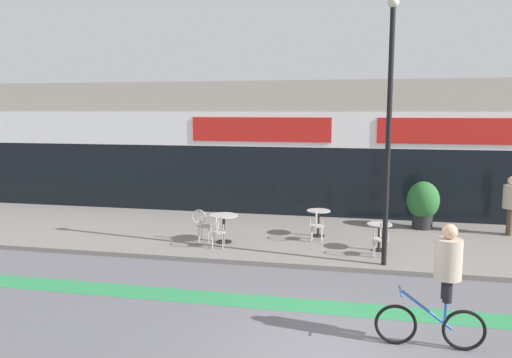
{
  "coord_description": "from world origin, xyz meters",
  "views": [
    {
      "loc": [
        0.26,
        -7.05,
        3.81
      ],
      "look_at": [
        -2.71,
        6.96,
        1.81
      ],
      "focal_mm": 35.0,
      "sensor_mm": 36.0,
      "label": 1
    }
  ],
  "objects_px": {
    "bistro_table_2": "(379,232)",
    "planter_pot": "(423,203)",
    "lamp_post": "(389,117)",
    "bistro_table_1": "(319,218)",
    "cafe_chair_1_near": "(317,224)",
    "cafe_chair_2_near": "(380,237)",
    "cyclist_0": "(443,278)",
    "cafe_chair_0_near": "(218,229)",
    "bistro_table_0": "(224,223)",
    "pedestrian_near_end": "(511,200)",
    "cafe_chair_0_side": "(202,223)"
  },
  "relations": [
    {
      "from": "planter_pot",
      "to": "lamp_post",
      "type": "height_order",
      "value": "lamp_post"
    },
    {
      "from": "bistro_table_0",
      "to": "cafe_chair_0_side",
      "type": "xyz_separation_m",
      "value": [
        -0.63,
        -0.0,
        -0.05
      ]
    },
    {
      "from": "cafe_chair_0_side",
      "to": "pedestrian_near_end",
      "type": "bearing_deg",
      "value": 14.88
    },
    {
      "from": "bistro_table_0",
      "to": "planter_pot",
      "type": "xyz_separation_m",
      "value": [
        5.62,
        2.88,
        0.24
      ]
    },
    {
      "from": "bistro_table_1",
      "to": "cafe_chair_1_near",
      "type": "distance_m",
      "value": 0.63
    },
    {
      "from": "cafe_chair_2_near",
      "to": "cyclist_0",
      "type": "xyz_separation_m",
      "value": [
        0.79,
        -4.52,
        0.54
      ]
    },
    {
      "from": "bistro_table_2",
      "to": "pedestrian_near_end",
      "type": "xyz_separation_m",
      "value": [
        3.83,
        2.51,
        0.53
      ]
    },
    {
      "from": "bistro_table_0",
      "to": "bistro_table_1",
      "type": "distance_m",
      "value": 2.81
    },
    {
      "from": "bistro_table_0",
      "to": "bistro_table_2",
      "type": "distance_m",
      "value": 4.22
    },
    {
      "from": "bistro_table_1",
      "to": "cafe_chair_0_near",
      "type": "height_order",
      "value": "cafe_chair_0_near"
    },
    {
      "from": "bistro_table_2",
      "to": "cafe_chair_0_side",
      "type": "distance_m",
      "value": 4.85
    },
    {
      "from": "bistro_table_1",
      "to": "pedestrian_near_end",
      "type": "distance_m",
      "value": 5.7
    },
    {
      "from": "cafe_chair_0_side",
      "to": "cafe_chair_2_near",
      "type": "xyz_separation_m",
      "value": [
        4.86,
        -0.57,
        0.0
      ]
    },
    {
      "from": "cafe_chair_2_near",
      "to": "bistro_table_0",
      "type": "bearing_deg",
      "value": 76.06
    },
    {
      "from": "cyclist_0",
      "to": "cafe_chair_0_near",
      "type": "bearing_deg",
      "value": -41.8
    },
    {
      "from": "bistro_table_1",
      "to": "planter_pot",
      "type": "bearing_deg",
      "value": 28.09
    },
    {
      "from": "bistro_table_1",
      "to": "planter_pot",
      "type": "relative_size",
      "value": 0.52
    },
    {
      "from": "cafe_chair_0_side",
      "to": "planter_pot",
      "type": "xyz_separation_m",
      "value": [
        6.25,
        2.88,
        0.29
      ]
    },
    {
      "from": "planter_pot",
      "to": "pedestrian_near_end",
      "type": "relative_size",
      "value": 0.85
    },
    {
      "from": "bistro_table_1",
      "to": "bistro_table_2",
      "type": "distance_m",
      "value": 2.06
    },
    {
      "from": "bistro_table_2",
      "to": "planter_pot",
      "type": "relative_size",
      "value": 0.49
    },
    {
      "from": "planter_pot",
      "to": "cafe_chair_0_side",
      "type": "bearing_deg",
      "value": -155.24
    },
    {
      "from": "cyclist_0",
      "to": "cafe_chair_1_near",
      "type": "bearing_deg",
      "value": -66.47
    },
    {
      "from": "planter_pot",
      "to": "cyclist_0",
      "type": "relative_size",
      "value": 0.72
    },
    {
      "from": "cafe_chair_0_side",
      "to": "lamp_post",
      "type": "relative_size",
      "value": 0.15
    },
    {
      "from": "lamp_post",
      "to": "planter_pot",
      "type": "bearing_deg",
      "value": 71.92
    },
    {
      "from": "cafe_chair_0_near",
      "to": "cafe_chair_0_side",
      "type": "bearing_deg",
      "value": 38.9
    },
    {
      "from": "cafe_chair_1_near",
      "to": "cafe_chair_0_near",
      "type": "bearing_deg",
      "value": 115.83
    },
    {
      "from": "bistro_table_1",
      "to": "cafe_chair_0_near",
      "type": "xyz_separation_m",
      "value": [
        -2.52,
        -1.85,
        -0.03
      ]
    },
    {
      "from": "cafe_chair_1_near",
      "to": "cafe_chair_2_near",
      "type": "height_order",
      "value": "same"
    },
    {
      "from": "cafe_chair_0_near",
      "to": "cafe_chair_1_near",
      "type": "bearing_deg",
      "value": -70.63
    },
    {
      "from": "lamp_post",
      "to": "bistro_table_2",
      "type": "bearing_deg",
      "value": 93.77
    },
    {
      "from": "lamp_post",
      "to": "bistro_table_1",
      "type": "bearing_deg",
      "value": 126.47
    },
    {
      "from": "bistro_table_2",
      "to": "lamp_post",
      "type": "distance_m",
      "value": 3.24
    },
    {
      "from": "planter_pot",
      "to": "lamp_post",
      "type": "bearing_deg",
      "value": -108.08
    },
    {
      "from": "bistro_table_2",
      "to": "planter_pot",
      "type": "xyz_separation_m",
      "value": [
        1.4,
        2.83,
        0.29
      ]
    },
    {
      "from": "bistro_table_1",
      "to": "bistro_table_2",
      "type": "bearing_deg",
      "value": -34.86
    },
    {
      "from": "cafe_chair_0_side",
      "to": "bistro_table_0",
      "type": "bearing_deg",
      "value": -1.38
    },
    {
      "from": "bistro_table_0",
      "to": "cafe_chair_2_near",
      "type": "relative_size",
      "value": 0.88
    },
    {
      "from": "cafe_chair_2_near",
      "to": "lamp_post",
      "type": "distance_m",
      "value": 3.05
    },
    {
      "from": "lamp_post",
      "to": "cyclist_0",
      "type": "relative_size",
      "value": 3.02
    },
    {
      "from": "bistro_table_0",
      "to": "bistro_table_1",
      "type": "height_order",
      "value": "bistro_table_0"
    },
    {
      "from": "bistro_table_2",
      "to": "cyclist_0",
      "type": "bearing_deg",
      "value": -81.18
    },
    {
      "from": "bistro_table_2",
      "to": "planter_pot",
      "type": "bearing_deg",
      "value": 63.64
    },
    {
      "from": "bistro_table_2",
      "to": "cafe_chair_1_near",
      "type": "xyz_separation_m",
      "value": [
        -1.69,
        0.55,
        0.01
      ]
    },
    {
      "from": "cafe_chair_2_near",
      "to": "planter_pot",
      "type": "height_order",
      "value": "planter_pot"
    },
    {
      "from": "cyclist_0",
      "to": "bistro_table_0",
      "type": "bearing_deg",
      "value": -45.49
    },
    {
      "from": "bistro_table_1",
      "to": "cafe_chair_0_side",
      "type": "relative_size",
      "value": 0.86
    },
    {
      "from": "cafe_chair_1_near",
      "to": "planter_pot",
      "type": "relative_size",
      "value": 0.61
    },
    {
      "from": "bistro_table_0",
      "to": "pedestrian_near_end",
      "type": "distance_m",
      "value": 8.46
    }
  ]
}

